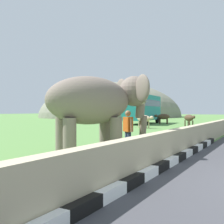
# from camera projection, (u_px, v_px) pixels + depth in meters

# --- Properties ---
(striped_curb) EXTENTS (16.20, 0.20, 0.24)m
(striped_curb) POSITION_uv_depth(u_px,v_px,m) (155.00, 170.00, 7.10)
(striped_curb) COLOR white
(striped_curb) RESTS_ON ground_plane
(barrier_parapet) EXTENTS (28.00, 0.36, 1.00)m
(barrier_parapet) POSITION_uv_depth(u_px,v_px,m) (172.00, 145.00, 9.29)
(barrier_parapet) COLOR tan
(barrier_parapet) RESTS_ON ground_plane
(elephant) EXTENTS (3.95, 3.57, 2.97)m
(elephant) POSITION_uv_depth(u_px,v_px,m) (98.00, 102.00, 9.91)
(elephant) COLOR #75665B
(elephant) RESTS_ON ground_plane
(person_handler) EXTENTS (0.45, 0.59, 1.66)m
(person_handler) POSITION_uv_depth(u_px,v_px,m) (128.00, 129.00, 10.93)
(person_handler) COLOR navy
(person_handler) RESTS_ON ground_plane
(bus_teal) EXTENTS (8.74, 3.54, 3.50)m
(bus_teal) POSITION_uv_depth(u_px,v_px,m) (143.00, 107.00, 34.09)
(bus_teal) COLOR teal
(bus_teal) RESTS_ON ground_plane
(cow_near) EXTENTS (1.02, 1.92, 1.23)m
(cow_near) POSITION_uv_depth(u_px,v_px,m) (144.00, 119.00, 25.61)
(cow_near) COLOR tan
(cow_near) RESTS_ON ground_plane
(cow_mid) EXTENTS (1.36, 1.82, 1.23)m
(cow_mid) POSITION_uv_depth(u_px,v_px,m) (163.00, 117.00, 33.55)
(cow_mid) COLOR #473323
(cow_mid) RESTS_ON ground_plane
(cow_far) EXTENTS (1.65, 1.61, 1.23)m
(cow_far) POSITION_uv_depth(u_px,v_px,m) (189.00, 118.00, 27.99)
(cow_far) COLOR #473323
(cow_far) RESTS_ON ground_plane
(hill_east) EXTENTS (41.72, 33.37, 17.54)m
(hill_east) POSITION_uv_depth(u_px,v_px,m) (114.00, 117.00, 71.23)
(hill_east) COLOR slate
(hill_east) RESTS_ON ground_plane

